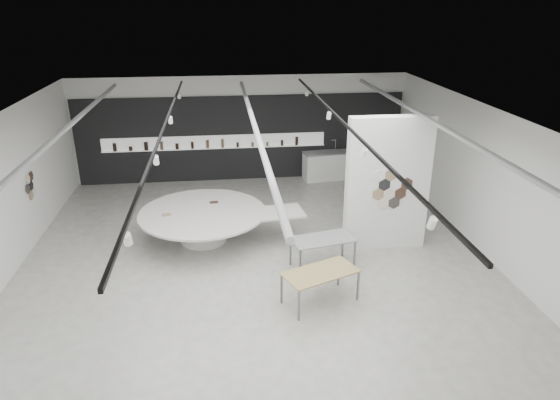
{
  "coord_description": "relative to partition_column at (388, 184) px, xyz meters",
  "views": [
    {
      "loc": [
        -0.77,
        -10.8,
        6.34
      ],
      "look_at": [
        0.69,
        1.2,
        1.41
      ],
      "focal_mm": 32.0,
      "sensor_mm": 36.0,
      "label": 1
    }
  ],
  "objects": [
    {
      "name": "partition_column",
      "position": [
        0.0,
        0.0,
        0.0
      ],
      "size": [
        2.2,
        0.38,
        3.6
      ],
      "color": "white",
      "rests_on": "ground"
    },
    {
      "name": "kitchen_counter",
      "position": [
        -0.37,
        5.53,
        -1.28
      ],
      "size": [
        1.91,
        0.96,
        1.45
      ],
      "rotation": [
        0.0,
        0.0,
        0.13
      ],
      "color": "white",
      "rests_on": "ground"
    },
    {
      "name": "back_wall_display",
      "position": [
        -3.58,
        5.94,
        -0.26
      ],
      "size": [
        11.8,
        0.27,
        3.1
      ],
      "color": "black",
      "rests_on": "ground"
    },
    {
      "name": "sample_table_wood",
      "position": [
        -2.24,
        -2.47,
        -1.09
      ],
      "size": [
        1.82,
        1.38,
        0.76
      ],
      "rotation": [
        0.0,
        0.0,
        0.39
      ],
      "color": "tan",
      "rests_on": "ground"
    },
    {
      "name": "display_island",
      "position": [
        -4.8,
        0.9,
        -1.22
      ],
      "size": [
        4.74,
        3.87,
        0.89
      ],
      "rotation": [
        0.0,
        0.0,
        0.12
      ],
      "color": "white",
      "rests_on": "ground"
    },
    {
      "name": "room",
      "position": [
        -3.59,
        -1.0,
        0.27
      ],
      "size": [
        12.02,
        14.02,
        3.82
      ],
      "color": "#B2B1A8",
      "rests_on": "ground"
    },
    {
      "name": "sample_table_stone",
      "position": [
        -1.88,
        -0.94,
        -1.07
      ],
      "size": [
        1.67,
        1.07,
        0.79
      ],
      "rotation": [
        0.0,
        0.0,
        0.2
      ],
      "color": "gray",
      "rests_on": "ground"
    }
  ]
}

